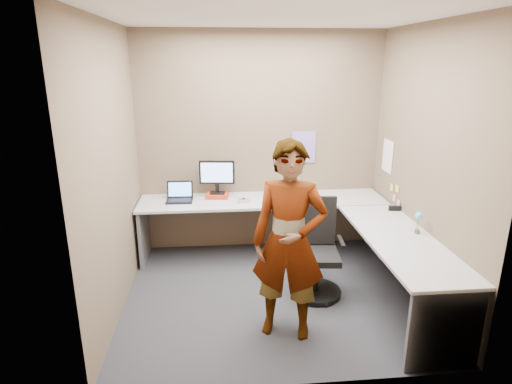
{
  "coord_description": "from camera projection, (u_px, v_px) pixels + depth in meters",
  "views": [
    {
      "loc": [
        -0.54,
        -3.91,
        2.34
      ],
      "look_at": [
        -0.15,
        0.25,
        1.05
      ],
      "focal_mm": 30.0,
      "sensor_mm": 36.0,
      "label": 1
    }
  ],
  "objects": [
    {
      "name": "stapler",
      "position": [
        395.0,
        208.0,
        4.78
      ],
      "size": [
        0.15,
        0.06,
        0.05
      ],
      "primitive_type": "cube",
      "rotation": [
        0.0,
        0.0,
        -0.15
      ],
      "color": "black",
      "rests_on": "desk"
    },
    {
      "name": "ceiling",
      "position": [
        276.0,
        17.0,
        3.67
      ],
      "size": [
        3.0,
        3.0,
        0.0
      ],
      "primitive_type": "plane",
      "rotation": [
        3.14,
        0.0,
        0.0
      ],
      "color": "white",
      "rests_on": "wall_back"
    },
    {
      "name": "sticky_note_c",
      "position": [
        398.0,
        203.0,
        4.82
      ],
      "size": [
        0.01,
        0.07,
        0.07
      ],
      "primitive_type": "cube",
      "color": "pink",
      "rests_on": "wall_right"
    },
    {
      "name": "person",
      "position": [
        289.0,
        242.0,
        3.62
      ],
      "size": [
        0.73,
        0.58,
        1.74
      ],
      "primitive_type": "imported",
      "rotation": [
        0.0,
        0.0,
        -0.29
      ],
      "color": "#999399",
      "rests_on": "ground"
    },
    {
      "name": "ground",
      "position": [
        272.0,
        295.0,
        4.46
      ],
      "size": [
        3.0,
        3.0,
        0.0
      ],
      "primitive_type": "plane",
      "color": "#242429",
      "rests_on": "ground"
    },
    {
      "name": "calendar_white",
      "position": [
        388.0,
        156.0,
        5.08
      ],
      "size": [
        0.01,
        0.28,
        0.38
      ],
      "primitive_type": "cube",
      "color": "white",
      "rests_on": "wall_right"
    },
    {
      "name": "wall_left",
      "position": [
        112.0,
        173.0,
        3.93
      ],
      "size": [
        0.0,
        2.7,
        2.7
      ],
      "primitive_type": "plane",
      "rotation": [
        1.57,
        0.0,
        1.57
      ],
      "color": "brown",
      "rests_on": "ground"
    },
    {
      "name": "sticky_note_b",
      "position": [
        394.0,
        198.0,
        4.92
      ],
      "size": [
        0.01,
        0.07,
        0.07
      ],
      "primitive_type": "cube",
      "color": "pink",
      "rests_on": "wall_right"
    },
    {
      "name": "flower",
      "position": [
        418.0,
        219.0,
        4.12
      ],
      "size": [
        0.07,
        0.07,
        0.22
      ],
      "color": "brown",
      "rests_on": "desk"
    },
    {
      "name": "laptop",
      "position": [
        180.0,
        196.0,
        5.13
      ],
      "size": [
        0.31,
        0.26,
        0.22
      ],
      "rotation": [
        0.0,
        0.0,
        -0.02
      ],
      "color": "black",
      "rests_on": "desk"
    },
    {
      "name": "wall_right",
      "position": [
        425.0,
        166.0,
        4.2
      ],
      "size": [
        0.0,
        2.7,
        2.7
      ],
      "primitive_type": "plane",
      "rotation": [
        1.57,
        0.0,
        -1.57
      ],
      "color": "brown",
      "rests_on": "ground"
    },
    {
      "name": "office_chair",
      "position": [
        316.0,
        256.0,
        4.41
      ],
      "size": [
        0.53,
        0.53,
        0.99
      ],
      "rotation": [
        0.0,
        0.0,
        -0.1
      ],
      "color": "black",
      "rests_on": "ground"
    },
    {
      "name": "origami",
      "position": [
        292.0,
        202.0,
        4.98
      ],
      "size": [
        0.1,
        0.1,
        0.06
      ],
      "primitive_type": "cone",
      "color": "white",
      "rests_on": "desk"
    },
    {
      "name": "wall_back",
      "position": [
        260.0,
        144.0,
        5.3
      ],
      "size": [
        3.0,
        0.0,
        3.0
      ],
      "primitive_type": "plane",
      "rotation": [
        1.57,
        0.0,
        0.0
      ],
      "color": "brown",
      "rests_on": "ground"
    },
    {
      "name": "paper_ream",
      "position": [
        218.0,
        195.0,
        5.23
      ],
      "size": [
        0.29,
        0.22,
        0.05
      ],
      "primitive_type": "cube",
      "rotation": [
        0.0,
        0.0,
        -0.11
      ],
      "color": "#B42B12",
      "rests_on": "desk"
    },
    {
      "name": "sticky_note_d",
      "position": [
        392.0,
        187.0,
        4.99
      ],
      "size": [
        0.01,
        0.07,
        0.07
      ],
      "primitive_type": "cube",
      "color": "#F2E059",
      "rests_on": "wall_right"
    },
    {
      "name": "monitor",
      "position": [
        217.0,
        174.0,
        5.17
      ],
      "size": [
        0.43,
        0.14,
        0.4
      ],
      "rotation": [
        0.0,
        0.0,
        -0.11
      ],
      "color": "black",
      "rests_on": "paper_ream"
    },
    {
      "name": "desk",
      "position": [
        308.0,
        227.0,
        4.7
      ],
      "size": [
        2.98,
        2.58,
        0.73
      ],
      "color": "#B4B4B4",
      "rests_on": "ground"
    },
    {
      "name": "sticky_note_a",
      "position": [
        397.0,
        189.0,
        4.84
      ],
      "size": [
        0.01,
        0.07,
        0.07
      ],
      "primitive_type": "cube",
      "color": "#F2E059",
      "rests_on": "wall_right"
    },
    {
      "name": "trackball_mouse",
      "position": [
        244.0,
        200.0,
        5.05
      ],
      "size": [
        0.12,
        0.08,
        0.07
      ],
      "color": "#B7B7BC",
      "rests_on": "desk"
    },
    {
      "name": "calendar_purple",
      "position": [
        304.0,
        147.0,
        5.35
      ],
      "size": [
        0.3,
        0.01,
        0.4
      ],
      "primitive_type": "cube",
      "color": "#846BB7",
      "rests_on": "wall_back"
    }
  ]
}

